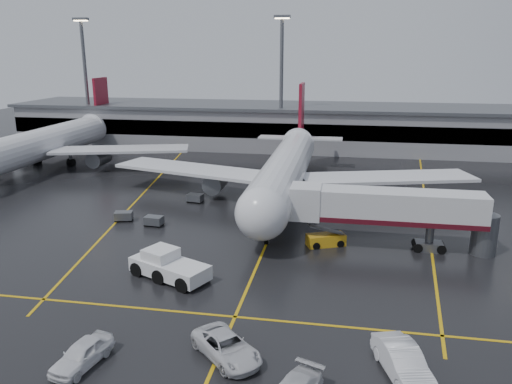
# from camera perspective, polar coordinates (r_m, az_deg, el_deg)

# --- Properties ---
(ground) EXTENTS (220.00, 220.00, 0.00)m
(ground) POSITION_cam_1_polar(r_m,az_deg,el_deg) (57.99, 2.30, -3.38)
(ground) COLOR black
(ground) RESTS_ON ground
(apron_line_centre) EXTENTS (0.25, 90.00, 0.02)m
(apron_line_centre) POSITION_cam_1_polar(r_m,az_deg,el_deg) (57.98, 2.30, -3.37)
(apron_line_centre) COLOR gold
(apron_line_centre) RESTS_ON ground
(apron_line_stop) EXTENTS (60.00, 0.25, 0.02)m
(apron_line_stop) POSITION_cam_1_polar(r_m,az_deg,el_deg) (38.14, -2.41, -14.00)
(apron_line_stop) COLOR gold
(apron_line_stop) RESTS_ON ground
(apron_line_left) EXTENTS (9.99, 69.35, 0.02)m
(apron_line_left) POSITION_cam_1_polar(r_m,az_deg,el_deg) (72.41, -12.44, 0.14)
(apron_line_left) COLOR gold
(apron_line_left) RESTS_ON ground
(apron_line_right) EXTENTS (7.57, 69.64, 0.02)m
(apron_line_right) POSITION_cam_1_polar(r_m,az_deg,el_deg) (67.88, 18.74, -1.36)
(apron_line_right) COLOR gold
(apron_line_right) RESTS_ON ground
(terminal) EXTENTS (122.00, 19.00, 8.60)m
(terminal) POSITION_cam_1_polar(r_m,az_deg,el_deg) (103.56, 6.02, 7.45)
(terminal) COLOR gray
(terminal) RESTS_ON ground
(light_mast_left) EXTENTS (3.00, 1.20, 25.45)m
(light_mast_left) POSITION_cam_1_polar(r_m,az_deg,el_deg) (109.75, -18.82, 12.51)
(light_mast_left) COLOR #595B60
(light_mast_left) RESTS_ON ground
(light_mast_mid) EXTENTS (3.00, 1.20, 25.45)m
(light_mast_mid) POSITION_cam_1_polar(r_m,az_deg,el_deg) (97.23, 2.91, 13.00)
(light_mast_mid) COLOR #595B60
(light_mast_mid) RESTS_ON ground
(main_airliner) EXTENTS (48.80, 45.60, 14.10)m
(main_airliner) POSITION_cam_1_polar(r_m,az_deg,el_deg) (66.10, 3.50, 2.78)
(main_airliner) COLOR silver
(main_airliner) RESTS_ON ground
(second_airliner) EXTENTS (48.80, 45.60, 14.10)m
(second_airliner) POSITION_cam_1_polar(r_m,az_deg,el_deg) (91.84, -22.63, 5.23)
(second_airliner) COLOR silver
(second_airliner) RESTS_ON ground
(jet_bridge) EXTENTS (19.90, 3.40, 6.05)m
(jet_bridge) POSITION_cam_1_polar(r_m,az_deg,el_deg) (50.79, 14.78, -2.01)
(jet_bridge) COLOR silver
(jet_bridge) RESTS_ON ground
(pushback_tractor) EXTENTS (7.74, 5.62, 2.57)m
(pushback_tractor) POSITION_cam_1_polar(r_m,az_deg,el_deg) (44.36, -9.98, -8.34)
(pushback_tractor) COLOR white
(pushback_tractor) RESTS_ON ground
(belt_loader) EXTENTS (4.15, 2.97, 2.42)m
(belt_loader) POSITION_cam_1_polar(r_m,az_deg,el_deg) (51.30, 7.94, -5.39)
(belt_loader) COLOR gold
(belt_loader) RESTS_ON ground
(service_van_a) EXTENTS (5.74, 5.73, 1.54)m
(service_van_a) POSITION_cam_1_polar(r_m,az_deg,el_deg) (33.40, -3.38, -17.18)
(service_van_a) COLOR silver
(service_van_a) RESTS_ON ground
(service_van_c) EXTENTS (3.66, 6.04, 1.88)m
(service_van_c) POSITION_cam_1_polar(r_m,az_deg,el_deg) (32.90, 16.36, -18.07)
(service_van_c) COLOR white
(service_van_c) RESTS_ON ground
(service_van_d) EXTENTS (2.75, 4.90, 1.57)m
(service_van_d) POSITION_cam_1_polar(r_m,az_deg,el_deg) (34.40, -19.19, -17.02)
(service_van_d) COLOR white
(service_van_d) RESTS_ON ground
(baggage_cart_a) EXTENTS (2.10, 1.46, 1.12)m
(baggage_cart_a) POSITION_cam_1_polar(r_m,az_deg,el_deg) (57.53, -11.55, -3.19)
(baggage_cart_a) COLOR #595B60
(baggage_cart_a) RESTS_ON ground
(baggage_cart_b) EXTENTS (2.26, 1.76, 1.12)m
(baggage_cart_b) POSITION_cam_1_polar(r_m,az_deg,el_deg) (59.98, -14.83, -2.62)
(baggage_cart_b) COLOR #595B60
(baggage_cart_b) RESTS_ON ground
(baggage_cart_c) EXTENTS (2.17, 1.59, 1.12)m
(baggage_cart_c) POSITION_cam_1_polar(r_m,az_deg,el_deg) (65.62, -6.93, -0.64)
(baggage_cart_c) COLOR #595B60
(baggage_cart_c) RESTS_ON ground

